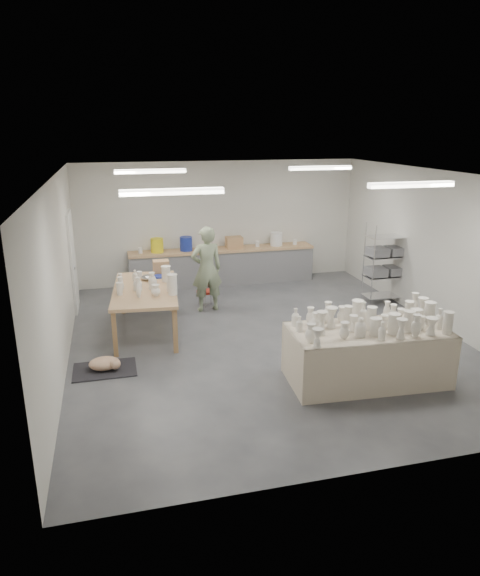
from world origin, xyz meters
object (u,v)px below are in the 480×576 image
object	(u,v)px
potter	(207,269)
red_stool	(205,292)
work_table	(148,287)
drying_table	(368,352)

from	to	relation	value
potter	red_stool	bearing A→B (deg)	-95.23
red_stool	work_table	bearing A→B (deg)	-139.13
work_table	drying_table	bearing A→B (deg)	-38.59
work_table	potter	xyz separation A→B (m)	(1.28, 0.84, 0.04)
drying_table	red_stool	distance (m)	4.43
work_table	potter	distance (m)	1.54
work_table	red_stool	size ratio (longest dim) A/B	5.01
drying_table	potter	distance (m)	4.20
red_stool	potter	bearing A→B (deg)	-90.00
work_table	potter	world-z (taller)	potter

